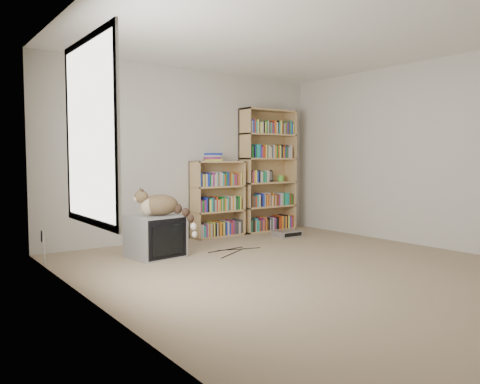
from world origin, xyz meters
TOP-DOWN VIEW (x-y plane):
  - floor at (0.00, 0.00)m, footprint 4.50×5.00m
  - wall_back at (0.00, 2.50)m, footprint 4.50×0.02m
  - wall_left at (-2.25, 0.00)m, footprint 0.02×5.00m
  - wall_right at (2.25, 0.00)m, footprint 0.02×5.00m
  - ceiling at (0.00, 0.00)m, footprint 4.50×5.00m
  - window at (-2.24, 0.20)m, footprint 0.02×1.22m
  - crt_tv at (-1.04, 1.53)m, footprint 0.65×0.60m
  - cat at (-0.96, 1.44)m, footprint 0.66×0.58m
  - bookcase_tall at (1.40, 2.36)m, footprint 0.99×0.30m
  - bookcase_short at (0.40, 2.36)m, footprint 0.84×0.30m
  - book_stack at (0.34, 2.38)m, footprint 0.21×0.28m
  - green_mug at (1.66, 2.34)m, footprint 0.09×0.09m
  - framed_print at (1.50, 2.44)m, footprint 0.14×0.05m
  - dvd_player at (1.26, 1.72)m, footprint 0.40×0.29m
  - wall_outlet at (-2.24, 1.87)m, footprint 0.01×0.08m
  - floor_cables at (-0.28, 1.22)m, footprint 1.20×0.70m

SIDE VIEW (x-z plane):
  - floor at x=0.00m, z-range -0.01..0.01m
  - floor_cables at x=-0.28m, z-range 0.00..0.01m
  - dvd_player at x=1.26m, z-range 0.00..0.09m
  - crt_tv at x=-1.04m, z-range 0.00..0.50m
  - wall_outlet at x=-2.24m, z-range 0.26..0.39m
  - bookcase_short at x=0.40m, z-range -0.05..1.10m
  - cat at x=-0.96m, z-range 0.32..0.88m
  - green_mug at x=1.66m, z-range 0.81..0.91m
  - framed_print at x=1.50m, z-range 0.81..0.99m
  - bookcase_tall at x=1.40m, z-range -0.06..1.93m
  - book_stack at x=0.34m, z-range 1.15..1.27m
  - wall_back at x=0.00m, z-range 0.00..2.50m
  - wall_left at x=-2.25m, z-range 0.00..2.50m
  - wall_right at x=2.25m, z-range 0.00..2.50m
  - window at x=-2.24m, z-range 0.64..2.16m
  - ceiling at x=0.00m, z-range 2.49..2.51m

